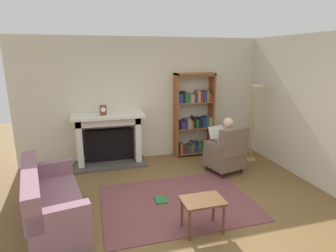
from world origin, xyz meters
TOP-DOWN VIEW (x-y plane):
  - ground at (0.00, 0.00)m, footprint 14.00×14.00m
  - back_wall at (0.00, 2.55)m, footprint 5.60×0.10m
  - side_wall_right at (2.65, 1.25)m, footprint 0.10×5.20m
  - area_rug at (0.00, 0.30)m, footprint 2.40×1.80m
  - fireplace at (-0.91, 2.30)m, footprint 1.52×0.64m
  - mantel_clock at (-1.01, 2.20)m, footprint 0.14×0.14m
  - bookshelf at (1.05, 2.33)m, footprint 0.91×0.32m
  - armchair_reading at (1.31, 1.15)m, footprint 0.78×0.76m
  - seated_reader at (1.28, 1.26)m, footprint 0.45×0.59m
  - sofa_floral at (-1.88, 0.23)m, footprint 1.02×1.80m
  - side_table at (0.10, -0.50)m, footprint 0.56×0.39m
  - scattered_books at (0.03, 0.27)m, footprint 0.66×0.50m
  - floor_lamp at (2.16, 1.63)m, footprint 0.32×0.32m

SIDE VIEW (x-z plane):
  - ground at x=0.00m, z-range 0.00..0.00m
  - area_rug at x=0.00m, z-range 0.00..0.01m
  - scattered_books at x=0.03m, z-range 0.01..0.05m
  - sofa_floral at x=-1.88m, z-range -0.10..0.75m
  - side_table at x=0.10m, z-range 0.16..0.62m
  - armchair_reading at x=1.31m, z-range -0.06..0.91m
  - fireplace at x=-0.91m, z-range 0.03..1.15m
  - seated_reader at x=1.28m, z-range 0.05..1.19m
  - bookshelf at x=1.05m, z-range -0.05..1.88m
  - mantel_clock at x=-1.01m, z-range 1.12..1.32m
  - back_wall at x=0.00m, z-range 0.00..2.70m
  - side_wall_right at x=2.65m, z-range 0.00..2.70m
  - floor_lamp at x=2.16m, z-range 0.59..2.28m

